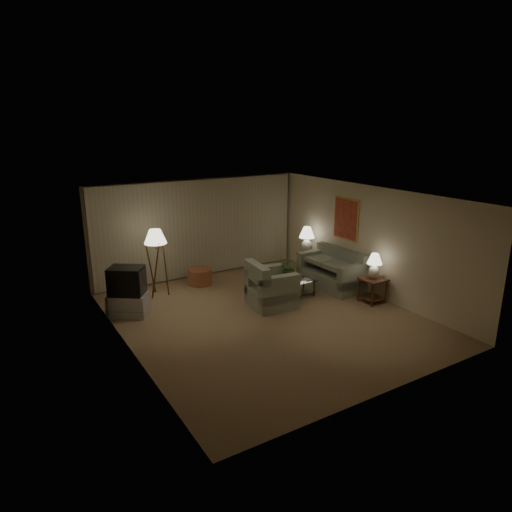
{
  "coord_description": "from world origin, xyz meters",
  "views": [
    {
      "loc": [
        -5.02,
        -7.87,
        4.13
      ],
      "look_at": [
        0.13,
        0.6,
        1.24
      ],
      "focal_mm": 32.0,
      "sensor_mm": 36.0,
      "label": 1
    }
  ],
  "objects": [
    {
      "name": "side_table_near",
      "position": [
        2.65,
        -0.6,
        0.41
      ],
      "size": [
        0.55,
        0.55,
        0.6
      ],
      "color": "#3B1E10",
      "rests_on": "ground"
    },
    {
      "name": "table_lamp_near",
      "position": [
        2.65,
        -0.6,
        0.96
      ],
      "size": [
        0.36,
        0.36,
        0.61
      ],
      "color": "silver",
      "rests_on": "side_table_near"
    },
    {
      "name": "coffee_table",
      "position": [
        1.25,
        0.65,
        0.28
      ],
      "size": [
        1.06,
        0.58,
        0.41
      ],
      "color": "silver",
      "rests_on": "ground"
    },
    {
      "name": "floor_lamp",
      "position": [
        -1.56,
        2.49,
        0.88
      ],
      "size": [
        0.55,
        0.55,
        1.68
      ],
      "color": "#3B1E10",
      "rests_on": "ground"
    },
    {
      "name": "ground",
      "position": [
        0.0,
        0.0,
        0.0
      ],
      "size": [
        7.0,
        7.0,
        0.0
      ],
      "primitive_type": "plane",
      "color": "tan",
      "rests_on": "ground"
    },
    {
      "name": "ottoman",
      "position": [
        -0.34,
        2.7,
        0.21
      ],
      "size": [
        0.83,
        0.83,
        0.42
      ],
      "primitive_type": "cylinder",
      "rotation": [
        0.0,
        0.0,
        0.41
      ],
      "color": "#9E5C35",
      "rests_on": "ground"
    },
    {
      "name": "table_lamp_far",
      "position": [
        2.65,
        2.0,
        1.04
      ],
      "size": [
        0.43,
        0.43,
        0.75
      ],
      "color": "silver",
      "rests_on": "side_table_far"
    },
    {
      "name": "side_table_far",
      "position": [
        2.65,
        2.0,
        0.39
      ],
      "size": [
        0.45,
        0.38,
        0.6
      ],
      "color": "#3B1E10",
      "rests_on": "ground"
    },
    {
      "name": "tv_cabinet",
      "position": [
        -2.55,
        1.66,
        0.25
      ],
      "size": [
        1.33,
        1.31,
        0.5
      ],
      "primitive_type": "cube",
      "rotation": [
        0.0,
        0.0,
        -0.62
      ],
      "color": "#A0A0A3",
      "rests_on": "ground"
    },
    {
      "name": "crt_tv",
      "position": [
        -2.55,
        1.66,
        0.81
      ],
      "size": [
        1.22,
        1.2,
        0.62
      ],
      "primitive_type": "cube",
      "rotation": [
        0.0,
        0.0,
        -0.62
      ],
      "color": "black",
      "rests_on": "tv_cabinet"
    },
    {
      "name": "book",
      "position": [
        1.5,
        0.55,
        0.42
      ],
      "size": [
        0.2,
        0.23,
        0.02
      ],
      "primitive_type": "imported",
      "rotation": [
        0.0,
        0.0,
        0.3
      ],
      "color": "olive",
      "rests_on": "coffee_table"
    },
    {
      "name": "armchair",
      "position": [
        0.47,
        0.46,
        0.42
      ],
      "size": [
        1.22,
        1.18,
        0.85
      ],
      "rotation": [
        0.0,
        0.0,
        1.46
      ],
      "color": "gray",
      "rests_on": "ground"
    },
    {
      "name": "sofa",
      "position": [
        2.5,
        0.75,
        0.39
      ],
      "size": [
        1.81,
        0.99,
        0.78
      ],
      "rotation": [
        0.0,
        0.0,
        -1.54
      ],
      "color": "gray",
      "rests_on": "ground"
    },
    {
      "name": "vase",
      "position": [
        1.1,
        0.65,
        0.5
      ],
      "size": [
        0.2,
        0.2,
        0.16
      ],
      "primitive_type": "imported",
      "rotation": [
        0.0,
        0.0,
        0.38
      ],
      "color": "silver",
      "rests_on": "coffee_table"
    },
    {
      "name": "flowers",
      "position": [
        1.1,
        0.65,
        0.84
      ],
      "size": [
        0.56,
        0.52,
        0.51
      ],
      "primitive_type": "imported",
      "rotation": [
        0.0,
        0.0,
        -0.31
      ],
      "color": "#3B7031",
      "rests_on": "vase"
    },
    {
      "name": "room_shell",
      "position": [
        0.02,
        1.51,
        1.75
      ],
      "size": [
        6.04,
        7.02,
        2.72
      ],
      "color": "beige",
      "rests_on": "ground"
    }
  ]
}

